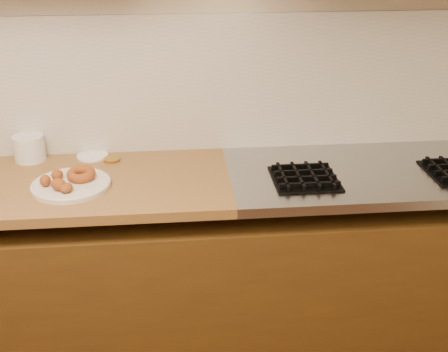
# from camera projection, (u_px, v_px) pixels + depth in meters

# --- Properties ---
(wall_back) EXTENTS (4.00, 0.02, 2.70)m
(wall_back) POSITION_uv_depth(u_px,v_px,m) (103.00, 51.00, 2.36)
(wall_back) COLOR tan
(wall_back) RESTS_ON ground
(base_cabinet) EXTENTS (3.60, 0.60, 0.77)m
(base_cabinet) POSITION_uv_depth(u_px,v_px,m) (116.00, 284.00, 2.48)
(base_cabinet) COLOR #503310
(base_cabinet) RESTS_ON floor
(stovetop) EXTENTS (1.30, 0.62, 0.04)m
(stovetop) POSITION_uv_depth(u_px,v_px,m) (381.00, 172.00, 2.37)
(stovetop) COLOR #9EA0A5
(stovetop) RESTS_ON base_cabinet
(backsplash) EXTENTS (3.60, 0.02, 0.60)m
(backsplash) POSITION_uv_depth(u_px,v_px,m) (106.00, 87.00, 2.41)
(backsplash) COLOR beige
(backsplash) RESTS_ON wall_back
(burner_grates) EXTENTS (0.91, 0.26, 0.03)m
(burner_grates) POSITION_uv_depth(u_px,v_px,m) (383.00, 174.00, 2.28)
(burner_grates) COLOR black
(burner_grates) RESTS_ON stovetop
(donut_plate) EXTENTS (0.31, 0.31, 0.02)m
(donut_plate) POSITION_uv_depth(u_px,v_px,m) (71.00, 185.00, 2.19)
(donut_plate) COLOR beige
(donut_plate) RESTS_ON butcher_block
(ring_donut) EXTENTS (0.13, 0.13, 0.05)m
(ring_donut) POSITION_uv_depth(u_px,v_px,m) (81.00, 174.00, 2.22)
(ring_donut) COLOR #974413
(ring_donut) RESTS_ON donut_plate
(fried_dough_chunks) EXTENTS (0.14, 0.18, 0.05)m
(fried_dough_chunks) POSITION_uv_depth(u_px,v_px,m) (57.00, 182.00, 2.15)
(fried_dough_chunks) COLOR #974413
(fried_dough_chunks) RESTS_ON donut_plate
(plastic_tub) EXTENTS (0.17, 0.17, 0.11)m
(plastic_tub) POSITION_uv_depth(u_px,v_px,m) (29.00, 148.00, 2.42)
(plastic_tub) COLOR silver
(plastic_tub) RESTS_ON butcher_block
(tub_lid) EXTENTS (0.17, 0.17, 0.01)m
(tub_lid) POSITION_uv_depth(u_px,v_px,m) (93.00, 156.00, 2.47)
(tub_lid) COLOR white
(tub_lid) RESTS_ON butcher_block
(brass_jar_lid) EXTENTS (0.09, 0.09, 0.01)m
(brass_jar_lid) POSITION_uv_depth(u_px,v_px,m) (112.00, 160.00, 2.43)
(brass_jar_lid) COLOR #AE8630
(brass_jar_lid) RESTS_ON butcher_block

